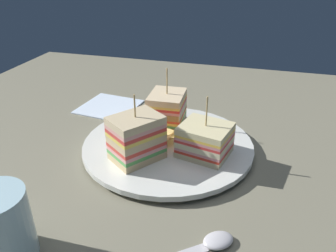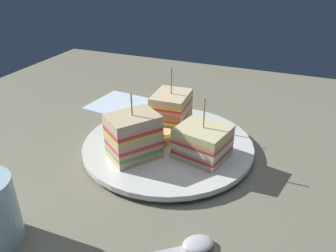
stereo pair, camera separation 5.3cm
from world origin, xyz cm
name	(u,v)px [view 2 (the right image)]	position (x,y,z in cm)	size (l,w,h in cm)	color
ground_plane	(168,155)	(0.00, 0.00, -0.90)	(107.07, 95.98, 1.80)	gray
plate	(168,145)	(0.00, 0.00, 0.91)	(27.56, 27.56, 1.50)	white
sandwich_wedge_0	(202,142)	(6.24, -1.80, 3.92)	(8.49, 7.87, 9.50)	beige
sandwich_wedge_1	(171,109)	(-1.93, 6.21, 4.42)	(6.15, 7.52, 10.43)	beige
sandwich_wedge_2	(134,136)	(-3.20, -5.67, 4.92)	(8.60, 9.00, 10.29)	#DEBF87
chip_pile	(159,136)	(-1.36, -0.70, 2.72)	(5.89, 6.04, 2.12)	#F2D070
spoon	(180,249)	(9.15, -18.98, 0.40)	(13.12, 10.86, 1.00)	silver
napkin	(119,104)	(-16.55, 13.17, 0.25)	(11.11, 11.26, 0.50)	white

